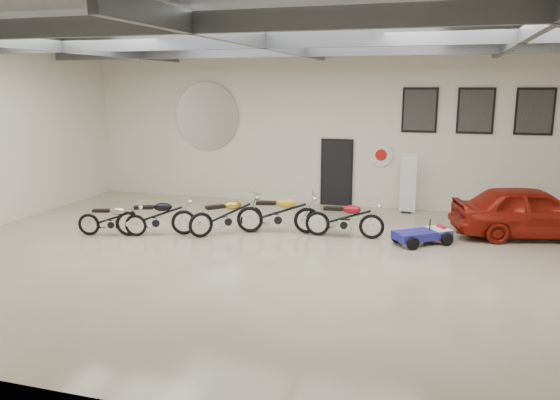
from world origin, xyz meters
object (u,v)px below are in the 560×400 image
(motorcycle_yellow, at_px, (278,212))
(go_kart, at_px, (427,231))
(motorcycle_gold, at_px, (227,214))
(motorcycle_black, at_px, (156,216))
(vintage_car, at_px, (531,212))
(motorcycle_silver, at_px, (112,218))
(motorcycle_red, at_px, (344,218))
(banner_stand, at_px, (408,183))

(motorcycle_yellow, xyz_separation_m, go_kart, (3.80, 0.12, -0.25))
(motorcycle_gold, distance_m, motorcycle_yellow, 1.36)
(motorcycle_black, bearing_deg, vintage_car, -6.26)
(motorcycle_silver, height_order, motorcycle_red, motorcycle_red)
(motorcycle_gold, relative_size, go_kart, 1.17)
(banner_stand, height_order, motorcycle_yellow, banner_stand)
(banner_stand, height_order, go_kart, banner_stand)
(go_kart, bearing_deg, motorcycle_red, 143.41)
(go_kart, bearing_deg, motorcycle_yellow, 144.28)
(motorcycle_yellow, bearing_deg, go_kart, -10.92)
(motorcycle_silver, bearing_deg, motorcycle_yellow, 7.99)
(motorcycle_red, bearing_deg, vintage_car, 13.33)
(motorcycle_silver, xyz_separation_m, vintage_car, (10.37, 2.97, 0.21))
(motorcycle_black, xyz_separation_m, motorcycle_gold, (1.71, 0.63, 0.01))
(motorcycle_gold, bearing_deg, motorcycle_yellow, -23.41)
(motorcycle_yellow, distance_m, go_kart, 3.81)
(motorcycle_black, xyz_separation_m, vintage_car, (9.30, 2.60, 0.14))
(motorcycle_silver, bearing_deg, banner_stand, 21.93)
(motorcycle_gold, height_order, vintage_car, vintage_car)
(banner_stand, xyz_separation_m, vintage_car, (3.21, -1.90, -0.25))
(go_kart, xyz_separation_m, vintage_car, (2.52, 1.36, 0.35))
(motorcycle_black, xyz_separation_m, go_kart, (6.78, 1.24, -0.21))
(motorcycle_silver, relative_size, go_kart, 1.02)
(banner_stand, xyz_separation_m, motorcycle_yellow, (-3.12, -3.37, -0.36))
(banner_stand, relative_size, motorcycle_yellow, 0.85)
(motorcycle_red, relative_size, go_kart, 1.14)
(banner_stand, bearing_deg, motorcycle_silver, -135.79)
(motorcycle_black, relative_size, vintage_car, 0.51)
(motorcycle_silver, bearing_deg, go_kart, -0.65)
(motorcycle_silver, distance_m, motorcycle_black, 1.14)
(motorcycle_red, height_order, vintage_car, vintage_car)
(motorcycle_gold, height_order, go_kart, motorcycle_gold)
(motorcycle_black, bearing_deg, go_kart, -11.52)
(go_kart, bearing_deg, motorcycle_black, 152.86)
(motorcycle_silver, distance_m, motorcycle_gold, 2.96)
(vintage_car, bearing_deg, banner_stand, 45.24)
(go_kart, bearing_deg, banner_stand, 64.48)
(motorcycle_silver, bearing_deg, motorcycle_gold, 7.56)
(banner_stand, xyz_separation_m, motorcycle_black, (-6.09, -4.49, -0.40))
(motorcycle_silver, height_order, motorcycle_black, motorcycle_black)
(motorcycle_gold, bearing_deg, banner_stand, -3.17)
(banner_stand, distance_m, vintage_car, 3.73)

